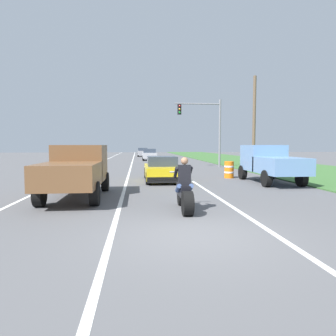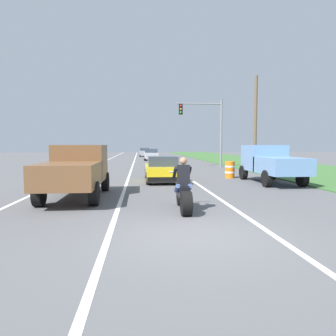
# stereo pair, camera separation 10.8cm
# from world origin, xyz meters

# --- Properties ---
(ground_plane) EXTENTS (160.00, 160.00, 0.00)m
(ground_plane) POSITION_xyz_m (0.00, 0.00, 0.00)
(ground_plane) COLOR #565659
(lane_stripe_left_solid) EXTENTS (0.14, 120.00, 0.01)m
(lane_stripe_left_solid) POSITION_xyz_m (-5.40, 20.00, 0.00)
(lane_stripe_left_solid) COLOR white
(lane_stripe_left_solid) RESTS_ON ground
(lane_stripe_right_solid) EXTENTS (0.14, 120.00, 0.01)m
(lane_stripe_right_solid) POSITION_xyz_m (1.80, 20.00, 0.00)
(lane_stripe_right_solid) COLOR white
(lane_stripe_right_solid) RESTS_ON ground
(lane_stripe_centre_dashed) EXTENTS (0.14, 120.00, 0.01)m
(lane_stripe_centre_dashed) POSITION_xyz_m (-1.80, 20.00, 0.00)
(lane_stripe_centre_dashed) COLOR white
(lane_stripe_centre_dashed) RESTS_ON ground
(grass_verge_right) EXTENTS (10.00, 120.00, 0.06)m
(grass_verge_right) POSITION_xyz_m (11.92, 20.00, 0.03)
(grass_verge_right) COLOR #3D6B33
(grass_verge_right) RESTS_ON ground
(motorcycle_with_rider) EXTENTS (0.70, 2.21, 1.62)m
(motorcycle_with_rider) POSITION_xyz_m (0.17, 2.45, 0.59)
(motorcycle_with_rider) COLOR black
(motorcycle_with_rider) RESTS_ON ground
(sports_car_yellow) EXTENTS (1.84, 4.30, 1.37)m
(sports_car_yellow) POSITION_xyz_m (0.12, 10.37, 0.63)
(sports_car_yellow) COLOR yellow
(sports_car_yellow) RESTS_ON ground
(pickup_truck_left_lane_brown) EXTENTS (2.02, 4.80, 1.98)m
(pickup_truck_left_lane_brown) POSITION_xyz_m (-3.48, 5.18, 1.11)
(pickup_truck_left_lane_brown) COLOR brown
(pickup_truck_left_lane_brown) RESTS_ON ground
(pickup_truck_right_shoulder_light_blue) EXTENTS (2.02, 4.80, 1.98)m
(pickup_truck_right_shoulder_light_blue) POSITION_xyz_m (5.72, 9.04, 1.11)
(pickup_truck_right_shoulder_light_blue) COLOR #6B93C6
(pickup_truck_right_shoulder_light_blue) RESTS_ON ground
(traffic_light_mast_near) EXTENTS (4.12, 0.34, 6.00)m
(traffic_light_mast_near) POSITION_xyz_m (4.88, 20.62, 3.96)
(traffic_light_mast_near) COLOR gray
(traffic_light_mast_near) RESTS_ON ground
(utility_pole_roadside) EXTENTS (0.24, 0.24, 7.30)m
(utility_pole_roadside) POSITION_xyz_m (7.85, 16.96, 3.65)
(utility_pole_roadside) COLOR brown
(utility_pole_roadside) RESTS_ON ground
(construction_barrel_nearest) EXTENTS (0.58, 0.58, 1.00)m
(construction_barrel_nearest) POSITION_xyz_m (4.27, 11.54, 0.50)
(construction_barrel_nearest) COLOR orange
(construction_barrel_nearest) RESTS_ON ground
(distant_car_far_ahead) EXTENTS (1.80, 4.00, 1.50)m
(distant_car_far_ahead) POSITION_xyz_m (0.36, 33.88, 0.77)
(distant_car_far_ahead) COLOR #B2B2B7
(distant_car_far_ahead) RESTS_ON ground
(distant_car_further_ahead) EXTENTS (1.80, 4.00, 1.50)m
(distant_car_further_ahead) POSITION_xyz_m (-0.26, 47.51, 0.77)
(distant_car_further_ahead) COLOR #99999E
(distant_car_further_ahead) RESTS_ON ground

